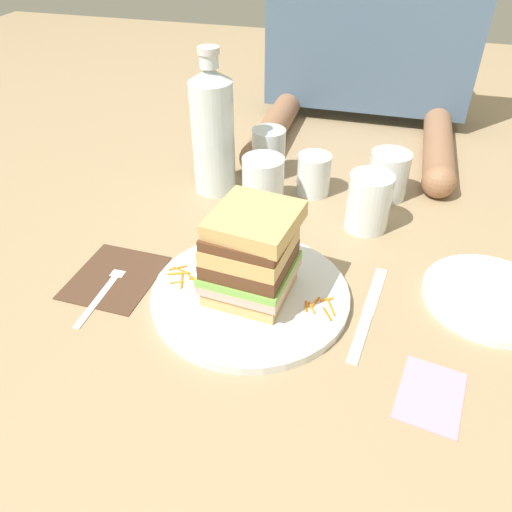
{
  "coord_description": "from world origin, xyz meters",
  "views": [
    {
      "loc": [
        0.16,
        -0.54,
        0.48
      ],
      "look_at": [
        0.01,
        0.0,
        0.05
      ],
      "focal_mm": 35.28,
      "sensor_mm": 36.0,
      "label": 1
    }
  ],
  "objects_px": {
    "napkin_dark": "(115,277)",
    "fork": "(107,285)",
    "napkin_pink": "(431,395)",
    "empty_tumbler_2": "(388,175)",
    "diner_across": "(373,21)",
    "empty_tumbler_3": "(263,183)",
    "sandwich": "(251,255)",
    "water_bottle": "(213,131)",
    "knife": "(367,314)",
    "empty_tumbler_1": "(268,153)",
    "main_plate": "(250,295)",
    "side_plate": "(490,297)",
    "juice_glass": "(368,204)",
    "empty_tumbler_0": "(314,175)"
  },
  "relations": [
    {
      "from": "napkin_dark",
      "to": "fork",
      "type": "height_order",
      "value": "fork"
    },
    {
      "from": "napkin_dark",
      "to": "napkin_pink",
      "type": "height_order",
      "value": "same"
    },
    {
      "from": "napkin_dark",
      "to": "napkin_pink",
      "type": "xyz_separation_m",
      "value": [
        0.45,
        -0.09,
        -0.0
      ]
    },
    {
      "from": "empty_tumbler_2",
      "to": "diner_across",
      "type": "xyz_separation_m",
      "value": [
        -0.08,
        0.36,
        0.18
      ]
    },
    {
      "from": "napkin_dark",
      "to": "empty_tumbler_3",
      "type": "height_order",
      "value": "empty_tumbler_3"
    },
    {
      "from": "napkin_pink",
      "to": "sandwich",
      "type": "bearing_deg",
      "value": 156.74
    },
    {
      "from": "water_bottle",
      "to": "napkin_pink",
      "type": "distance_m",
      "value": 0.57
    },
    {
      "from": "napkin_dark",
      "to": "diner_across",
      "type": "distance_m",
      "value": 0.8
    },
    {
      "from": "knife",
      "to": "napkin_pink",
      "type": "distance_m",
      "value": 0.14
    },
    {
      "from": "water_bottle",
      "to": "empty_tumbler_1",
      "type": "relative_size",
      "value": 2.71
    },
    {
      "from": "main_plate",
      "to": "empty_tumbler_3",
      "type": "xyz_separation_m",
      "value": [
        -0.05,
        0.25,
        0.04
      ]
    },
    {
      "from": "knife",
      "to": "water_bottle",
      "type": "xyz_separation_m",
      "value": [
        -0.31,
        0.27,
        0.11
      ]
    },
    {
      "from": "side_plate",
      "to": "main_plate",
      "type": "bearing_deg",
      "value": -165.34
    },
    {
      "from": "juice_glass",
      "to": "diner_across",
      "type": "xyz_separation_m",
      "value": [
        -0.06,
        0.48,
        0.18
      ]
    },
    {
      "from": "knife",
      "to": "diner_across",
      "type": "xyz_separation_m",
      "value": [
        -0.08,
        0.69,
        0.22
      ]
    },
    {
      "from": "napkin_dark",
      "to": "diner_across",
      "type": "height_order",
      "value": "diner_across"
    },
    {
      "from": "side_plate",
      "to": "diner_across",
      "type": "distance_m",
      "value": 0.7
    },
    {
      "from": "main_plate",
      "to": "sandwich",
      "type": "height_order",
      "value": "sandwich"
    },
    {
      "from": "empty_tumbler_0",
      "to": "napkin_pink",
      "type": "xyz_separation_m",
      "value": [
        0.22,
        -0.42,
        -0.04
      ]
    },
    {
      "from": "knife",
      "to": "diner_across",
      "type": "bearing_deg",
      "value": 96.91
    },
    {
      "from": "empty_tumbler_2",
      "to": "side_plate",
      "type": "height_order",
      "value": "empty_tumbler_2"
    },
    {
      "from": "napkin_dark",
      "to": "empty_tumbler_0",
      "type": "relative_size",
      "value": 1.81
    },
    {
      "from": "napkin_dark",
      "to": "empty_tumbler_1",
      "type": "distance_m",
      "value": 0.4
    },
    {
      "from": "juice_glass",
      "to": "knife",
      "type": "bearing_deg",
      "value": -83.36
    },
    {
      "from": "empty_tumbler_0",
      "to": "water_bottle",
      "type": "bearing_deg",
      "value": -169.63
    },
    {
      "from": "empty_tumbler_1",
      "to": "empty_tumbler_2",
      "type": "relative_size",
      "value": 1.1
    },
    {
      "from": "fork",
      "to": "juice_glass",
      "type": "relative_size",
      "value": 1.7
    },
    {
      "from": "napkin_pink",
      "to": "empty_tumbler_1",
      "type": "bearing_deg",
      "value": 123.93
    },
    {
      "from": "empty_tumbler_1",
      "to": "diner_across",
      "type": "relative_size",
      "value": 0.19
    },
    {
      "from": "napkin_dark",
      "to": "empty_tumbler_3",
      "type": "xyz_separation_m",
      "value": [
        0.16,
        0.26,
        0.04
      ]
    },
    {
      "from": "juice_glass",
      "to": "napkin_pink",
      "type": "distance_m",
      "value": 0.35
    },
    {
      "from": "napkin_dark",
      "to": "empty_tumbler_3",
      "type": "relative_size",
      "value": 1.49
    },
    {
      "from": "empty_tumbler_1",
      "to": "empty_tumbler_2",
      "type": "bearing_deg",
      "value": -5.02
    },
    {
      "from": "knife",
      "to": "empty_tumbler_2",
      "type": "bearing_deg",
      "value": 90.03
    },
    {
      "from": "empty_tumbler_2",
      "to": "diner_across",
      "type": "relative_size",
      "value": 0.17
    },
    {
      "from": "empty_tumbler_3",
      "to": "diner_across",
      "type": "distance_m",
      "value": 0.5
    },
    {
      "from": "sandwich",
      "to": "fork",
      "type": "bearing_deg",
      "value": -170.85
    },
    {
      "from": "knife",
      "to": "napkin_pink",
      "type": "bearing_deg",
      "value": -54.0
    },
    {
      "from": "empty_tumbler_1",
      "to": "napkin_pink",
      "type": "height_order",
      "value": "empty_tumbler_1"
    },
    {
      "from": "napkin_pink",
      "to": "napkin_dark",
      "type": "bearing_deg",
      "value": 168.23
    },
    {
      "from": "empty_tumbler_3",
      "to": "side_plate",
      "type": "height_order",
      "value": "empty_tumbler_3"
    },
    {
      "from": "empty_tumbler_1",
      "to": "empty_tumbler_2",
      "type": "height_order",
      "value": "empty_tumbler_1"
    },
    {
      "from": "fork",
      "to": "empty_tumbler_0",
      "type": "height_order",
      "value": "empty_tumbler_0"
    },
    {
      "from": "empty_tumbler_0",
      "to": "empty_tumbler_1",
      "type": "bearing_deg",
      "value": 155.36
    },
    {
      "from": "empty_tumbler_0",
      "to": "side_plate",
      "type": "relative_size",
      "value": 0.41
    },
    {
      "from": "side_plate",
      "to": "diner_across",
      "type": "height_order",
      "value": "diner_across"
    },
    {
      "from": "main_plate",
      "to": "empty_tumbler_3",
      "type": "height_order",
      "value": "empty_tumbler_3"
    },
    {
      "from": "napkin_dark",
      "to": "empty_tumbler_2",
      "type": "relative_size",
      "value": 1.6
    },
    {
      "from": "sandwich",
      "to": "water_bottle",
      "type": "bearing_deg",
      "value": 118.17
    },
    {
      "from": "diner_across",
      "to": "empty_tumbler_2",
      "type": "bearing_deg",
      "value": -76.95
    }
  ]
}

